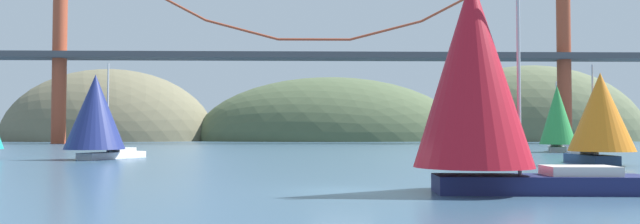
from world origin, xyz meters
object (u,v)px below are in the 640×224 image
Objects in this scene: channel_buoy at (475,152)px; sailboat_green_sail at (557,117)px; sailboat_crimson_sail at (478,80)px; sailboat_navy_sail at (96,114)px; sailboat_orange_sail at (600,115)px.

sailboat_green_sail is at bearing 35.89° from channel_buoy.
sailboat_crimson_sail is 36.71m from sailboat_navy_sail.
sailboat_navy_sail is (-38.65, 9.05, 0.35)m from sailboat_orange_sail.
sailboat_orange_sail is at bearing -13.17° from sailboat_navy_sail.
sailboat_navy_sail is at bearing -167.26° from channel_buoy.
sailboat_crimson_sail is 1.34× the size of sailboat_orange_sail.
sailboat_crimson_sail is 23.07m from sailboat_orange_sail.
sailboat_crimson_sail reaches higher than sailboat_green_sail.
sailboat_crimson_sail reaches higher than channel_buoy.
sailboat_green_sail is 27.01m from sailboat_orange_sail.
sailboat_crimson_sail reaches higher than sailboat_navy_sail.
sailboat_navy_sail is 3.29× the size of channel_buoy.
sailboat_crimson_sail reaches higher than sailboat_orange_sail.
sailboat_crimson_sail is at bearing -127.72° from sailboat_orange_sail.
channel_buoy is (34.69, 7.84, -3.51)m from sailboat_navy_sail.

